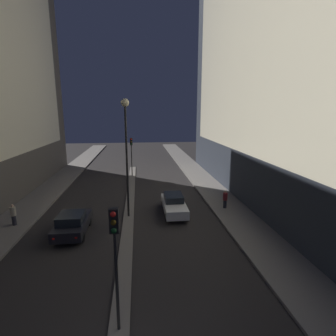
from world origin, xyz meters
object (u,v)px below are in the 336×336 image
car_left_lane (72,224)px  pedestrian_on_right_sidewalk (225,199)px  traffic_light_mid (131,148)px  pedestrian_on_left_sidewalk (13,214)px  car_right_lane (174,204)px  traffic_light_near (115,244)px  street_lamp (126,134)px

car_left_lane → pedestrian_on_right_sidewalk: size_ratio=2.66×
traffic_light_mid → car_left_lane: 16.63m
pedestrian_on_left_sidewalk → pedestrian_on_right_sidewalk: 16.44m
car_right_lane → car_left_lane: bearing=-157.6°
traffic_light_mid → traffic_light_near: bearing=-90.0°
traffic_light_mid → pedestrian_on_right_sidewalk: traffic_light_mid is taller
car_left_lane → pedestrian_on_right_sidewalk: (11.84, 3.31, 0.18)m
traffic_light_mid → car_left_lane: (-3.70, -15.95, -2.90)m
street_lamp → pedestrian_on_left_sidewalk: size_ratio=5.71×
car_right_lane → pedestrian_on_right_sidewalk: size_ratio=3.04×
car_left_lane → pedestrian_on_left_sidewalk: pedestrian_on_left_sidewalk is taller
car_left_lane → traffic_light_near: bearing=-66.8°
traffic_light_mid → street_lamp: (0.00, -13.41, 2.94)m
traffic_light_near → car_left_lane: traffic_light_near is taller
traffic_light_mid → car_right_lane: size_ratio=1.05×
traffic_light_near → pedestrian_on_left_sidewalk: (-8.21, 10.29, -2.70)m
traffic_light_near → street_lamp: 11.55m
car_left_lane → car_right_lane: (7.39, 3.04, -0.01)m
traffic_light_mid → car_right_lane: bearing=-74.0°
street_lamp → car_left_lane: 7.37m
car_right_lane → traffic_light_mid: bearing=106.0°
pedestrian_on_left_sidewalk → pedestrian_on_right_sidewalk: bearing=5.8°
traffic_light_mid → pedestrian_on_right_sidewalk: bearing=-57.2°
traffic_light_mid → pedestrian_on_right_sidewalk: 15.28m
traffic_light_near → traffic_light_mid: same height
traffic_light_near → pedestrian_on_left_sidewalk: bearing=128.6°
traffic_light_near → street_lamp: (0.00, 11.17, 2.94)m
traffic_light_near → pedestrian_on_left_sidewalk: size_ratio=3.08×
traffic_light_near → car_left_lane: (-3.70, 8.63, -2.90)m
traffic_light_near → street_lamp: street_lamp is taller
street_lamp → pedestrian_on_right_sidewalk: bearing=5.4°
car_right_lane → pedestrian_on_left_sidewalk: 11.98m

